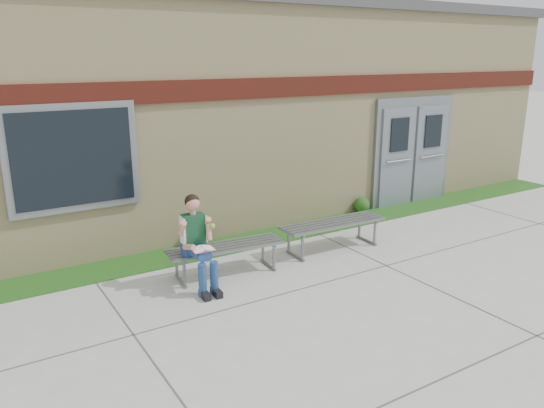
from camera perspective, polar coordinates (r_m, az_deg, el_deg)
ground at (r=7.51m, az=9.27°, el=-9.36°), size 80.00×80.00×0.00m
grass_strip at (r=9.45m, az=-1.07°, el=-3.68°), size 16.00×0.80×0.02m
school_building at (r=12.00m, az=-9.57°, el=10.54°), size 16.20×6.22×4.20m
bench_left at (r=7.88m, az=-5.00°, el=-5.17°), size 1.78×0.65×0.45m
bench_right at (r=8.90m, az=6.56°, el=-2.60°), size 1.86×0.57×0.48m
girl at (r=7.39m, az=-8.01°, el=-3.91°), size 0.47×0.79×1.32m
shrub_mid at (r=9.12m, az=-7.82°, el=-3.19°), size 0.39×0.39×0.39m
shrub_east at (r=11.03m, az=9.63°, el=-0.11°), size 0.32×0.32×0.32m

